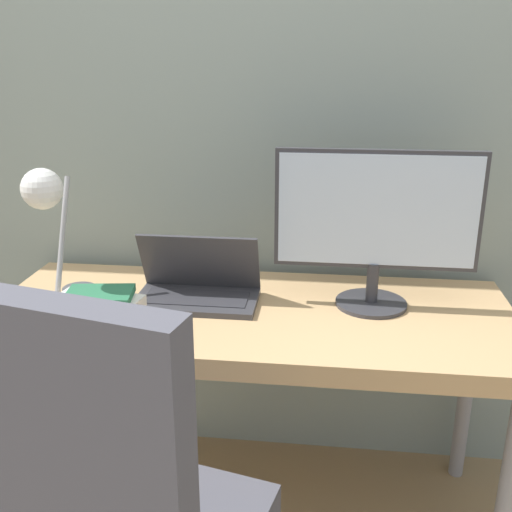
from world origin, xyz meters
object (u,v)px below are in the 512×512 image
object	(u,v)px
desk_lamp	(47,204)
laptop	(197,287)
book_stack	(96,313)
monitor	(377,220)

from	to	relation	value
desk_lamp	laptop	bearing A→B (deg)	17.62
laptop	book_stack	distance (m)	0.33
laptop	monitor	distance (m)	0.58
laptop	book_stack	world-z (taller)	laptop
laptop	monitor	xyz separation A→B (m)	(0.53, 0.03, 0.22)
monitor	laptop	bearing A→B (deg)	-176.41
laptop	book_stack	size ratio (longest dim) A/B	1.33
book_stack	monitor	bearing A→B (deg)	18.30
monitor	book_stack	bearing A→B (deg)	-161.70
laptop	desk_lamp	world-z (taller)	desk_lamp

